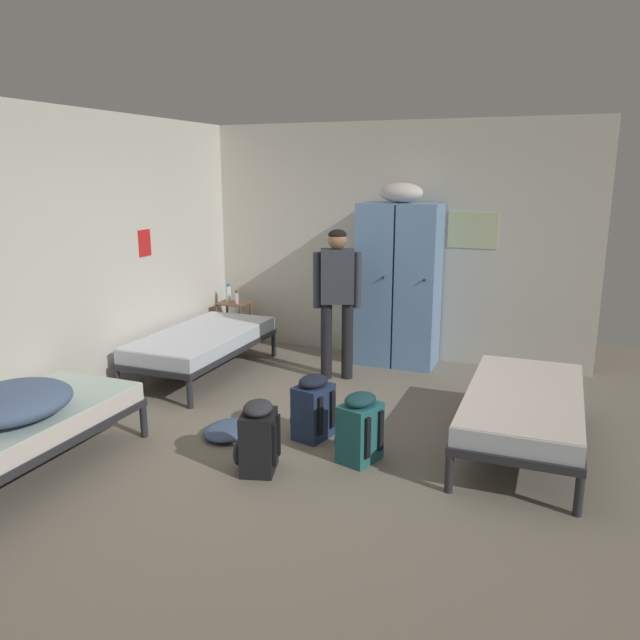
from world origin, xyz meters
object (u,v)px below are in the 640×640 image
object	(u,v)px
lotion_bottle	(237,298)
clothes_pile_denim	(229,430)
water_bottle	(228,294)
backpack_navy	(312,408)
bed_left_rear	(203,341)
shelf_unit	(234,319)
backpack_teal	(359,429)
locker_bank	(399,281)
person_traveler	(337,290)
bed_left_front	(14,428)
bedding_heap	(13,402)
backpack_black	(257,438)
bed_right	(524,404)

from	to	relation	value
lotion_bottle	clothes_pile_denim	world-z (taller)	lotion_bottle
water_bottle	backpack_navy	bearing A→B (deg)	-47.60
bed_left_rear	shelf_unit	bearing A→B (deg)	102.26
bed_left_rear	water_bottle	bearing A→B (deg)	105.75
backpack_teal	locker_bank	bearing A→B (deg)	98.08
locker_bank	person_traveler	world-z (taller)	locker_bank
backpack_teal	clothes_pile_denim	world-z (taller)	backpack_teal
bed_left_front	clothes_pile_denim	bearing A→B (deg)	48.54
person_traveler	backpack_navy	distance (m)	1.72
bedding_heap	water_bottle	distance (m)	3.77
water_bottle	backpack_black	bearing A→B (deg)	-57.18
locker_bank	shelf_unit	xyz separation A→B (m)	(-2.13, -0.04, -0.62)
locker_bank	shelf_unit	bearing A→B (deg)	-178.83
bed_right	water_bottle	bearing A→B (deg)	153.47
bed_left_front	bedding_heap	distance (m)	0.24
backpack_navy	shelf_unit	bearing A→B (deg)	131.53
backpack_navy	bed_right	bearing A→B (deg)	13.96
water_bottle	backpack_black	distance (m)	3.57
locker_bank	bed_left_rear	distance (m)	2.30
bed_left_rear	bedding_heap	bearing A→B (deg)	-88.52
bedding_heap	water_bottle	xyz separation A→B (m)	(-0.40, 3.75, 0.07)
shelf_unit	backpack_teal	xyz separation A→B (m)	(2.49, -2.52, -0.09)
clothes_pile_denim	shelf_unit	bearing A→B (deg)	118.09
locker_bank	bed_left_front	xyz separation A→B (m)	(-1.88, -3.73, -0.59)
backpack_teal	backpack_black	xyz separation A→B (m)	(-0.65, -0.44, 0.00)
lotion_bottle	backpack_navy	world-z (taller)	lotion_bottle
shelf_unit	bed_left_front	distance (m)	3.70
backpack_navy	backpack_black	size ratio (longest dim) A/B	1.00
bedding_heap	backpack_black	bearing A→B (deg)	26.75
bed_left_front	backpack_black	bearing A→B (deg)	24.56
bedding_heap	lotion_bottle	bearing A→B (deg)	93.82
shelf_unit	backpack_navy	bearing A→B (deg)	-48.47
bed_left_rear	backpack_black	size ratio (longest dim) A/B	3.45
bed_left_front	bed_right	world-z (taller)	same
bed_left_front	bedding_heap	world-z (taller)	bedding_heap
bedding_heap	person_traveler	bearing A→B (deg)	65.88
locker_bank	lotion_bottle	distance (m)	2.09
locker_bank	backpack_navy	distance (m)	2.41
locker_bank	clothes_pile_denim	xyz separation A→B (m)	(-0.81, -2.52, -0.92)
bed_left_rear	lotion_bottle	distance (m)	1.15
bed_left_rear	backpack_teal	world-z (taller)	backpack_teal
backpack_black	bed_left_front	bearing A→B (deg)	-155.44
person_traveler	backpack_black	distance (m)	2.35
lotion_bottle	backpack_teal	distance (m)	3.49
bedding_heap	backpack_black	xyz separation A→B (m)	(1.53, 0.77, -0.35)
shelf_unit	bed_right	size ratio (longest dim) A/B	0.30
bed_left_front	water_bottle	distance (m)	3.74
bed_right	bedding_heap	world-z (taller)	bedding_heap
bed_right	bedding_heap	xyz separation A→B (m)	(-3.34, -1.89, 0.23)
locker_bank	water_bottle	size ratio (longest dim) A/B	9.00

